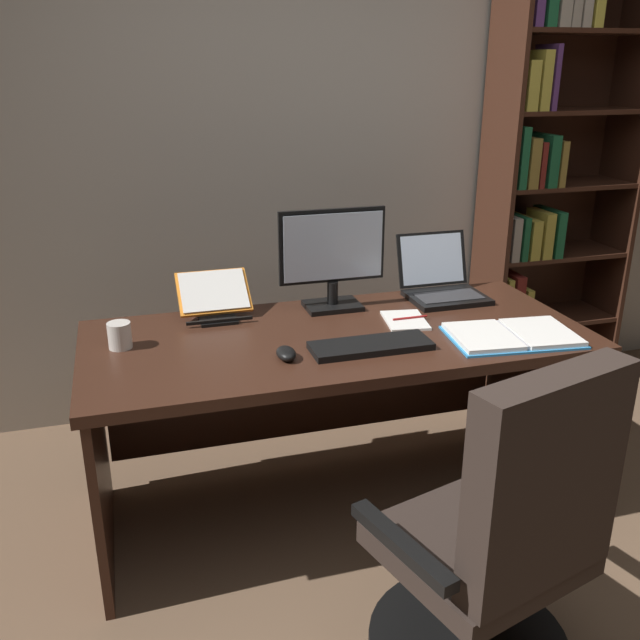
{
  "coord_description": "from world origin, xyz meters",
  "views": [
    {
      "loc": [
        -0.9,
        -1.33,
        1.68
      ],
      "look_at": [
        -0.26,
        0.84,
        0.83
      ],
      "focal_mm": 38.72,
      "sensor_mm": 36.0,
      "label": 1
    }
  ],
  "objects_px": {
    "open_binder": "(512,335)",
    "keyboard": "(371,346)",
    "office_chair": "(500,552)",
    "computer_mouse": "(286,353)",
    "laptop": "(442,284)",
    "desk": "(330,373)",
    "bookshelf": "(546,180)",
    "pen": "(410,318)",
    "coffee_mug": "(120,335)",
    "reading_stand_with_book": "(214,297)",
    "notepad": "(405,320)",
    "monitor": "(332,260)"
  },
  "relations": [
    {
      "from": "open_binder",
      "to": "keyboard",
      "type": "bearing_deg",
      "value": -179.04
    },
    {
      "from": "office_chair",
      "to": "computer_mouse",
      "type": "distance_m",
      "value": 0.9
    },
    {
      "from": "office_chair",
      "to": "laptop",
      "type": "bearing_deg",
      "value": 56.87
    },
    {
      "from": "laptop",
      "to": "computer_mouse",
      "type": "xyz_separation_m",
      "value": [
        -0.79,
        -0.46,
        -0.03
      ]
    },
    {
      "from": "desk",
      "to": "computer_mouse",
      "type": "distance_m",
      "value": 0.41
    },
    {
      "from": "computer_mouse",
      "to": "open_binder",
      "type": "distance_m",
      "value": 0.82
    },
    {
      "from": "bookshelf",
      "to": "desk",
      "type": "bearing_deg",
      "value": -151.26
    },
    {
      "from": "open_binder",
      "to": "pen",
      "type": "relative_size",
      "value": 3.42
    },
    {
      "from": "keyboard",
      "to": "open_binder",
      "type": "relative_size",
      "value": 0.88
    },
    {
      "from": "bookshelf",
      "to": "office_chair",
      "type": "xyz_separation_m",
      "value": [
        -1.19,
        -1.72,
        -0.69
      ]
    },
    {
      "from": "office_chair",
      "to": "coffee_mug",
      "type": "bearing_deg",
      "value": 118.52
    },
    {
      "from": "laptop",
      "to": "computer_mouse",
      "type": "height_order",
      "value": "laptop"
    },
    {
      "from": "office_chair",
      "to": "open_binder",
      "type": "relative_size",
      "value": 2.09
    },
    {
      "from": "laptop",
      "to": "office_chair",
      "type": "bearing_deg",
      "value": -107.31
    },
    {
      "from": "bookshelf",
      "to": "pen",
      "type": "relative_size",
      "value": 15.63
    },
    {
      "from": "pen",
      "to": "coffee_mug",
      "type": "bearing_deg",
      "value": 177.87
    },
    {
      "from": "reading_stand_with_book",
      "to": "notepad",
      "type": "relative_size",
      "value": 1.32
    },
    {
      "from": "reading_stand_with_book",
      "to": "desk",
      "type": "bearing_deg",
      "value": -30.92
    },
    {
      "from": "monitor",
      "to": "desk",
      "type": "bearing_deg",
      "value": -108.74
    },
    {
      "from": "keyboard",
      "to": "notepad",
      "type": "relative_size",
      "value": 2.0
    },
    {
      "from": "keyboard",
      "to": "computer_mouse",
      "type": "distance_m",
      "value": 0.3
    },
    {
      "from": "bookshelf",
      "to": "coffee_mug",
      "type": "xyz_separation_m",
      "value": [
        -2.14,
        -0.75,
        -0.32
      ]
    },
    {
      "from": "monitor",
      "to": "pen",
      "type": "xyz_separation_m",
      "value": [
        0.24,
        -0.23,
        -0.18
      ]
    },
    {
      "from": "laptop",
      "to": "notepad",
      "type": "relative_size",
      "value": 1.53
    },
    {
      "from": "desk",
      "to": "computer_mouse",
      "type": "relative_size",
      "value": 17.52
    },
    {
      "from": "bookshelf",
      "to": "reading_stand_with_book",
      "type": "relative_size",
      "value": 7.89
    },
    {
      "from": "notepad",
      "to": "monitor",
      "type": "bearing_deg",
      "value": 133.39
    },
    {
      "from": "bookshelf",
      "to": "coffee_mug",
      "type": "bearing_deg",
      "value": -160.58
    },
    {
      "from": "laptop",
      "to": "open_binder",
      "type": "xyz_separation_m",
      "value": [
        0.03,
        -0.51,
        -0.04
      ]
    },
    {
      "from": "office_chair",
      "to": "computer_mouse",
      "type": "relative_size",
      "value": 9.63
    },
    {
      "from": "office_chair",
      "to": "reading_stand_with_book",
      "type": "distance_m",
      "value": 1.4
    },
    {
      "from": "bookshelf",
      "to": "notepad",
      "type": "relative_size",
      "value": 10.42
    },
    {
      "from": "keyboard",
      "to": "open_binder",
      "type": "distance_m",
      "value": 0.52
    },
    {
      "from": "coffee_mug",
      "to": "monitor",
      "type": "bearing_deg",
      "value": 13.11
    },
    {
      "from": "coffee_mug",
      "to": "bookshelf",
      "type": "bearing_deg",
      "value": 19.42
    },
    {
      "from": "reading_stand_with_book",
      "to": "coffee_mug",
      "type": "height_order",
      "value": "reading_stand_with_book"
    },
    {
      "from": "notepad",
      "to": "coffee_mug",
      "type": "relative_size",
      "value": 2.28
    },
    {
      "from": "desk",
      "to": "coffee_mug",
      "type": "distance_m",
      "value": 0.8
    },
    {
      "from": "keyboard",
      "to": "coffee_mug",
      "type": "bearing_deg",
      "value": 162.84
    },
    {
      "from": "reading_stand_with_book",
      "to": "pen",
      "type": "xyz_separation_m",
      "value": [
        0.7,
        -0.28,
        -0.06
      ]
    },
    {
      "from": "bookshelf",
      "to": "laptop",
      "type": "bearing_deg",
      "value": -146.18
    },
    {
      "from": "office_chair",
      "to": "computer_mouse",
      "type": "bearing_deg",
      "value": 104.68
    },
    {
      "from": "notepad",
      "to": "computer_mouse",
      "type": "bearing_deg",
      "value": -157.45
    },
    {
      "from": "reading_stand_with_book",
      "to": "pen",
      "type": "bearing_deg",
      "value": -21.53
    },
    {
      "from": "laptop",
      "to": "coffee_mug",
      "type": "distance_m",
      "value": 1.33
    },
    {
      "from": "monitor",
      "to": "laptop",
      "type": "distance_m",
      "value": 0.51
    },
    {
      "from": "desk",
      "to": "keyboard",
      "type": "distance_m",
      "value": 0.34
    },
    {
      "from": "monitor",
      "to": "coffee_mug",
      "type": "relative_size",
      "value": 4.66
    },
    {
      "from": "office_chair",
      "to": "reading_stand_with_book",
      "type": "xyz_separation_m",
      "value": [
        -0.59,
        1.21,
        0.4
      ]
    },
    {
      "from": "keyboard",
      "to": "computer_mouse",
      "type": "bearing_deg",
      "value": 180.0
    }
  ]
}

